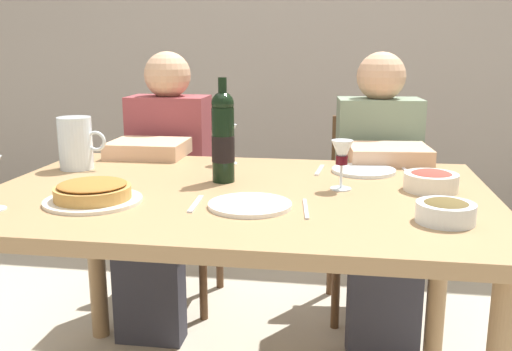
{
  "coord_description": "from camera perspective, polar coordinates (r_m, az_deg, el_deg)",
  "views": [
    {
      "loc": [
        0.31,
        -1.61,
        1.18
      ],
      "look_at": [
        0.06,
        -0.03,
        0.81
      ],
      "focal_mm": 39.65,
      "sensor_mm": 36.0,
      "label": 1
    }
  ],
  "objects": [
    {
      "name": "dinner_plate_left_setting",
      "position": [
        1.52,
        -0.62,
        -2.99
      ],
      "size": [
        0.23,
        0.23,
        0.01
      ],
      "primitive_type": "cylinder",
      "color": "white",
      "rests_on": "dining_table"
    },
    {
      "name": "water_pitcher",
      "position": [
        2.07,
        -17.7,
        2.83
      ],
      "size": [
        0.17,
        0.12,
        0.18
      ],
      "color": "silver",
      "rests_on": "dining_table"
    },
    {
      "name": "dining_table",
      "position": [
        1.72,
        -1.79,
        -4.47
      ],
      "size": [
        1.5,
        1.0,
        0.76
      ],
      "color": "#9E7A51",
      "rests_on": "ground"
    },
    {
      "name": "olive_bowl",
      "position": [
        1.46,
        18.59,
        -3.37
      ],
      "size": [
        0.14,
        0.14,
        0.06
      ],
      "color": "silver",
      "rests_on": "dining_table"
    },
    {
      "name": "spoon_right_setting",
      "position": [
        1.97,
        6.44,
        0.55
      ],
      "size": [
        0.03,
        0.16,
        0.0
      ],
      "primitive_type": "cube",
      "rotation": [
        0.0,
        0.0,
        1.49
      ],
      "color": "silver",
      "rests_on": "dining_table"
    },
    {
      "name": "diner_left",
      "position": [
        2.44,
        -9.36,
        -0.63
      ],
      "size": [
        0.34,
        0.5,
        1.16
      ],
      "rotation": [
        0.0,
        0.0,
        3.15
      ],
      "color": "#8E3D42",
      "rests_on": "ground"
    },
    {
      "name": "dinner_plate_right_setting",
      "position": [
        1.97,
        10.8,
        0.5
      ],
      "size": [
        0.22,
        0.22,
        0.01
      ],
      "primitive_type": "cylinder",
      "color": "silver",
      "rests_on": "dining_table"
    },
    {
      "name": "wine_bottle",
      "position": [
        1.78,
        -3.34,
        3.89
      ],
      "size": [
        0.07,
        0.07,
        0.33
      ],
      "color": "black",
      "rests_on": "dining_table"
    },
    {
      "name": "knife_right_setting",
      "position": [
        1.98,
        15.14,
        0.25
      ],
      "size": [
        0.04,
        0.18,
        0.0
      ],
      "primitive_type": "cube",
      "rotation": [
        0.0,
        0.0,
        1.71
      ],
      "color": "silver",
      "rests_on": "dining_table"
    },
    {
      "name": "wine_glass_right_diner",
      "position": [
        2.06,
        -2.81,
        4.03
      ],
      "size": [
        0.06,
        0.06,
        0.15
      ],
      "color": "silver",
      "rests_on": "dining_table"
    },
    {
      "name": "chair_left",
      "position": [
        2.69,
        -7.74,
        -1.93
      ],
      "size": [
        0.4,
        0.4,
        0.87
      ],
      "rotation": [
        0.0,
        0.0,
        3.15
      ],
      "color": "brown",
      "rests_on": "ground"
    },
    {
      "name": "salad_bowl",
      "position": [
        1.76,
        17.24,
        -0.45
      ],
      "size": [
        0.16,
        0.16,
        0.06
      ],
      "color": "silver",
      "rests_on": "dining_table"
    },
    {
      "name": "baked_tart",
      "position": [
        1.62,
        -16.14,
        -1.66
      ],
      "size": [
        0.27,
        0.27,
        0.06
      ],
      "color": "silver",
      "rests_on": "dining_table"
    },
    {
      "name": "knife_left_setting",
      "position": [
        1.5,
        5.04,
        -3.35
      ],
      "size": [
        0.03,
        0.18,
        0.0
      ],
      "primitive_type": "cube",
      "rotation": [
        0.0,
        0.0,
        1.68
      ],
      "color": "silver",
      "rests_on": "dining_table"
    },
    {
      "name": "fork_left_setting",
      "position": [
        1.55,
        -6.1,
        -2.86
      ],
      "size": [
        0.02,
        0.16,
        0.0
      ],
      "primitive_type": "cube",
      "rotation": [
        0.0,
        0.0,
        1.63
      ],
      "color": "silver",
      "rests_on": "dining_table"
    },
    {
      "name": "wine_glass_centre",
      "position": [
        1.7,
        8.66,
        2.02
      ],
      "size": [
        0.07,
        0.07,
        0.15
      ],
      "color": "silver",
      "rests_on": "dining_table"
    },
    {
      "name": "chair_right",
      "position": [
        2.61,
        11.61,
        -2.55
      ],
      "size": [
        0.43,
        0.43,
        0.87
      ],
      "rotation": [
        0.0,
        0.0,
        3.23
      ],
      "color": "brown",
      "rests_on": "ground"
    },
    {
      "name": "back_wall",
      "position": [
        3.89,
        4.59,
        16.14
      ],
      "size": [
        8.0,
        0.1,
        2.8
      ],
      "primitive_type": "cube",
      "color": "#A3998E",
      "rests_on": "ground"
    },
    {
      "name": "diner_right",
      "position": [
        2.35,
        12.4,
        -1.28
      ],
      "size": [
        0.36,
        0.53,
        1.16
      ],
      "rotation": [
        0.0,
        0.0,
        3.23
      ],
      "color": "gray",
      "rests_on": "ground"
    }
  ]
}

